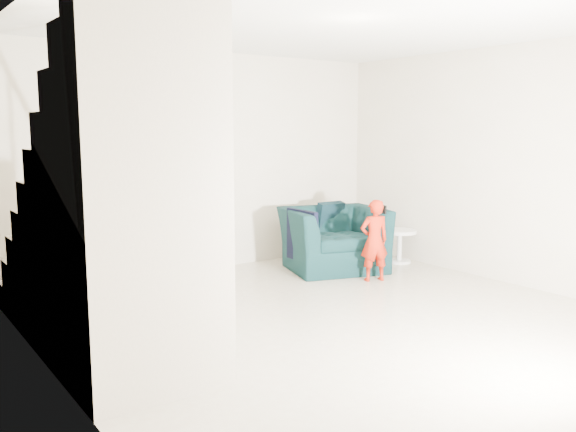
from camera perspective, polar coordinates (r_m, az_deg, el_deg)
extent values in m
plane|color=tan|center=(5.64, 5.92, -10.15)|extent=(5.50, 5.50, 0.00)
plane|color=silver|center=(5.43, 6.36, 17.97)|extent=(5.50, 5.50, 0.00)
plane|color=#BDB39A|center=(7.65, -7.69, 4.99)|extent=(5.00, 0.00, 5.00)
plane|color=#BDB39A|center=(4.17, -20.60, 1.81)|extent=(0.00, 5.50, 5.50)
plane|color=#BDB39A|center=(7.27, 21.10, 4.34)|extent=(0.00, 5.50, 5.50)
imported|color=black|center=(7.71, 4.30, -2.15)|extent=(1.45, 1.35, 0.78)
imported|color=#A4050E|center=(7.16, 8.07, -2.27)|extent=(0.40, 0.33, 0.96)
cylinder|color=silver|center=(8.19, 10.41, -1.43)|extent=(0.44, 0.44, 0.04)
cylinder|color=silver|center=(8.23, 10.37, -2.94)|extent=(0.07, 0.07, 0.40)
cylinder|color=silver|center=(8.26, 10.34, -4.17)|extent=(0.31, 0.31, 0.03)
cube|color=#ADA089|center=(6.75, -21.14, -6.40)|extent=(1.00, 0.30, 0.27)
cube|color=#ADA089|center=(6.44, -20.53, -5.83)|extent=(1.00, 0.30, 0.54)
cube|color=#ADA089|center=(6.12, -19.86, -5.21)|extent=(1.00, 0.30, 0.81)
cube|color=#ADA089|center=(5.81, -19.12, -4.51)|extent=(1.00, 0.30, 1.08)
cube|color=#ADA089|center=(5.50, -18.30, -3.74)|extent=(1.00, 0.30, 1.35)
cube|color=#ADA089|center=(5.19, -17.39, -2.88)|extent=(1.00, 0.30, 1.62)
cube|color=#ADA089|center=(4.89, -16.36, -1.91)|extent=(1.00, 0.30, 1.89)
cube|color=#ADA089|center=(4.59, -15.20, -0.81)|extent=(1.00, 0.30, 2.16)
cube|color=#ADA089|center=(4.29, -13.88, 0.45)|extent=(1.00, 0.30, 2.43)
cube|color=#ADA089|center=(4.00, -12.36, 1.89)|extent=(1.00, 0.30, 2.70)
cylinder|color=silver|center=(5.43, -13.43, 13.02)|extent=(0.04, 3.03, 2.73)
cylinder|color=silver|center=(6.94, -17.61, -2.73)|extent=(0.04, 0.04, 1.00)
cube|color=black|center=(8.03, 3.92, 0.00)|extent=(0.38, 0.18, 0.38)
cube|color=black|center=(7.34, 1.31, -1.86)|extent=(0.06, 0.56, 0.63)
cube|color=black|center=(7.17, 9.01, 0.60)|extent=(0.02, 0.05, 0.10)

